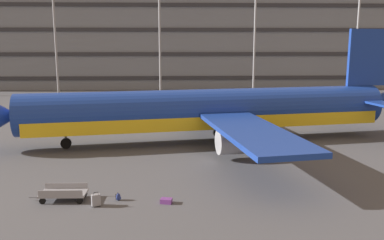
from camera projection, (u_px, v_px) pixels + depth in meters
ground_plane at (145, 143)px, 37.18m from camera, size 600.00×600.00×0.00m
terminal_structure at (162, 42)px, 86.16m from camera, size 122.35×17.95×18.11m
airliner at (213, 111)px, 37.36m from camera, size 38.93×31.69×10.24m
light_mast_left at (54, 19)px, 68.56m from camera, size 1.80×0.50×22.30m
light_mast_center_left at (160, 17)px, 69.18m from camera, size 1.80×0.50×23.08m
light_mast_center_right at (255, 19)px, 69.87m from camera, size 1.80×0.50×22.49m
light_mast_right at (359, 15)px, 70.46m from camera, size 1.80×0.50×23.70m
suitcase_small at (96, 200)px, 22.75m from camera, size 0.54×0.44×0.85m
suitcase_red at (166, 201)px, 23.24m from camera, size 0.73×0.57×0.27m
backpack_orange at (118, 197)px, 23.64m from camera, size 0.34×0.37×0.48m
baggage_cart at (64, 193)px, 23.62m from camera, size 3.31×1.34×0.82m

